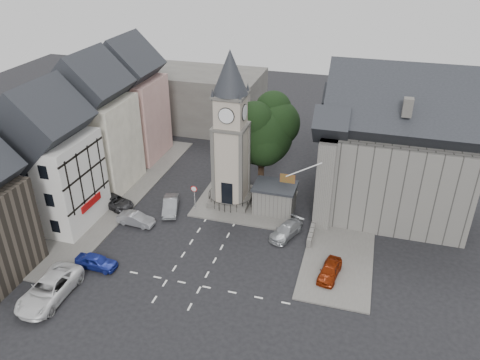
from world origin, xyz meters
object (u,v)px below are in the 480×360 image
(car_east_red, at_px, (330,270))
(pedestrian, at_px, (341,207))
(stone_shelter, at_px, (275,198))
(clock_tower, at_px, (231,132))
(car_west_blue, at_px, (96,262))

(car_east_red, relative_size, pedestrian, 2.15)
(stone_shelter, bearing_deg, pedestrian, 11.02)
(clock_tower, height_order, stone_shelter, clock_tower)
(car_west_blue, bearing_deg, car_east_red, -76.13)
(stone_shelter, bearing_deg, car_east_red, -52.82)
(car_west_blue, xyz_separation_m, pedestrian, (19.48, 14.54, 0.23))
(car_east_red, bearing_deg, clock_tower, 149.85)
(clock_tower, relative_size, car_east_red, 4.40)
(clock_tower, height_order, pedestrian, clock_tower)
(car_west_blue, bearing_deg, clock_tower, -29.02)
(clock_tower, xyz_separation_m, pedestrian, (11.50, 0.81, -7.26))
(pedestrian, bearing_deg, car_west_blue, 0.25)
(car_west_blue, height_order, pedestrian, pedestrian)
(stone_shelter, xyz_separation_m, pedestrian, (6.70, 1.31, -0.69))
(stone_shelter, distance_m, car_east_red, 11.13)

